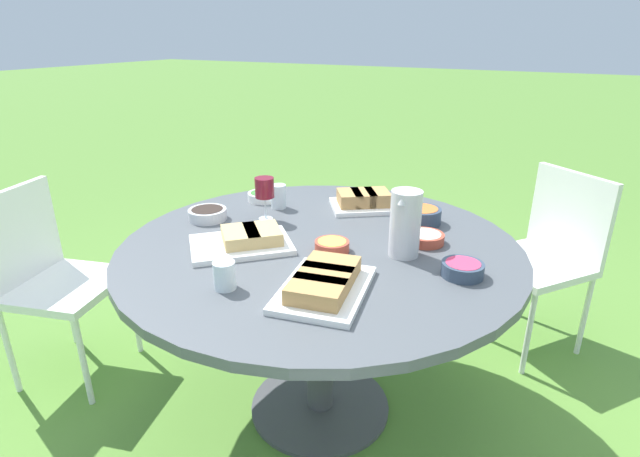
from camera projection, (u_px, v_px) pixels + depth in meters
name	position (u px, v px, depth m)	size (l,w,h in m)	color
ground_plane	(320.00, 406.00, 2.16)	(40.00, 40.00, 0.00)	#5B8C38
dining_table	(320.00, 268.00, 1.91)	(1.50, 1.50, 0.77)	#4C4C51
chair_near_left	(548.00, 247.00, 2.44)	(0.60, 0.60, 0.89)	white
chair_near_right	(47.00, 270.00, 2.21)	(0.54, 0.52, 0.89)	white
water_pitcher	(405.00, 223.00, 1.73)	(0.12, 0.11, 0.24)	silver
wine_glass	(265.00, 189.00, 2.05)	(0.08, 0.08, 0.18)	silver
platter_bread_main	(363.00, 201.00, 2.23)	(0.34, 0.36, 0.08)	white
platter_charcuterie	(246.00, 240.00, 1.83)	(0.44, 0.44, 0.07)	white
platter_sandwich_side	(324.00, 283.00, 1.51)	(0.40, 0.31, 0.07)	white
bowl_fries	(332.00, 246.00, 1.80)	(0.12, 0.12, 0.04)	#B74733
bowl_salad	(263.00, 196.00, 2.33)	(0.14, 0.14, 0.04)	white
bowl_olives	(208.00, 214.00, 2.10)	(0.16, 0.16, 0.05)	silver
bowl_dip_red	(463.00, 269.00, 1.61)	(0.14, 0.14, 0.05)	#334256
bowl_dip_cream	(425.00, 238.00, 1.87)	(0.14, 0.14, 0.04)	#B74733
bowl_roasted_veg	(421.00, 215.00, 2.05)	(0.16, 0.16, 0.07)	#334256
cup_water_near	(225.00, 275.00, 1.53)	(0.07, 0.07, 0.09)	silver
cup_water_far	(279.00, 196.00, 2.22)	(0.07, 0.07, 0.11)	silver
handbag	(393.00, 259.00, 3.24)	(0.30, 0.14, 0.37)	maroon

